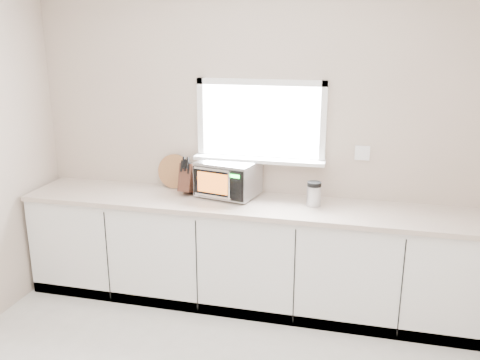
% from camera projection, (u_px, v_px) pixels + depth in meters
% --- Properties ---
extents(back_wall, '(4.00, 0.17, 2.70)m').
position_uv_depth(back_wall, '(261.00, 142.00, 4.34)').
color(back_wall, '#C2AF9A').
rests_on(back_wall, ground).
extents(cabinets, '(3.92, 0.60, 0.88)m').
position_uv_depth(cabinets, '(253.00, 256.00, 4.32)').
color(cabinets, white).
rests_on(cabinets, ground).
extents(countertop, '(3.92, 0.64, 0.04)m').
position_uv_depth(countertop, '(253.00, 205.00, 4.18)').
color(countertop, beige).
rests_on(countertop, cabinets).
extents(microwave, '(0.54, 0.47, 0.31)m').
position_uv_depth(microwave, '(228.00, 178.00, 4.31)').
color(microwave, black).
rests_on(microwave, countertop).
extents(knife_block, '(0.14, 0.25, 0.34)m').
position_uv_depth(knife_block, '(189.00, 177.00, 4.38)').
color(knife_block, '#4E2A1C').
rests_on(knife_block, countertop).
extents(cutting_board, '(0.31, 0.07, 0.31)m').
position_uv_depth(cutting_board, '(174.00, 171.00, 4.55)').
color(cutting_board, '#9F743D').
rests_on(cutting_board, countertop).
extents(coffee_grinder, '(0.15, 0.15, 0.20)m').
position_uv_depth(coffee_grinder, '(314.00, 194.00, 4.08)').
color(coffee_grinder, '#B2B4B9').
rests_on(coffee_grinder, countertop).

